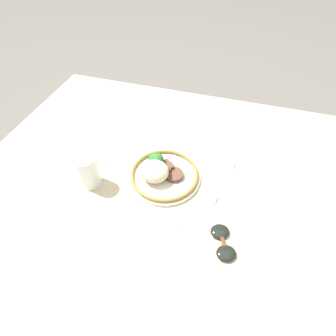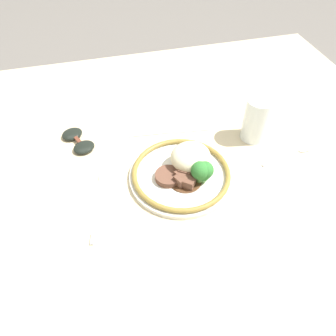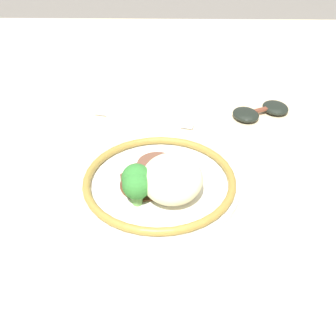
{
  "view_description": "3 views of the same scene",
  "coord_description": "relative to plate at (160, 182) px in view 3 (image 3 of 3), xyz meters",
  "views": [
    {
      "loc": [
        -0.13,
        0.5,
        0.71
      ],
      "look_at": [
        0.03,
        -0.04,
        0.08
      ],
      "focal_mm": 28.0,
      "sensor_mm": 36.0,
      "label": 1
    },
    {
      "loc": [
        -0.11,
        -0.52,
        0.61
      ],
      "look_at": [
        0.02,
        -0.02,
        0.06
      ],
      "focal_mm": 35.0,
      "sensor_mm": 36.0,
      "label": 2
    },
    {
      "loc": [
        0.59,
        -0.02,
        0.48
      ],
      "look_at": [
        0.04,
        -0.03,
        0.08
      ],
      "focal_mm": 50.0,
      "sensor_mm": 36.0,
      "label": 3
    }
  ],
  "objects": [
    {
      "name": "napkin",
      "position": [
        -0.22,
        -0.03,
        -0.02
      ],
      "size": [
        0.18,
        0.16,
        0.0
      ],
      "color": "white",
      "rests_on": "dining_table"
    },
    {
      "name": "dining_table",
      "position": [
        -0.05,
        0.04,
        -0.04
      ],
      "size": [
        1.4,
        1.14,
        0.04
      ],
      "color": "beige",
      "rests_on": "ground"
    },
    {
      "name": "fork",
      "position": [
        -0.2,
        -0.02,
        -0.02
      ],
      "size": [
        0.06,
        0.19,
        0.0
      ],
      "rotation": [
        0.0,
        0.0,
        1.33
      ],
      "color": "#ADADB2",
      "rests_on": "napkin"
    },
    {
      "name": "sunglasses",
      "position": [
        -0.23,
        0.18,
        -0.01
      ],
      "size": [
        0.09,
        0.12,
        0.02
      ],
      "rotation": [
        0.0,
        0.0,
        0.42
      ],
      "color": "black",
      "rests_on": "dining_table"
    },
    {
      "name": "plate",
      "position": [
        0.0,
        0.0,
        0.0
      ],
      "size": [
        0.24,
        0.24,
        0.07
      ],
      "color": "silver",
      "rests_on": "dining_table"
    },
    {
      "name": "ground_plane",
      "position": [
        -0.05,
        0.04,
        -0.06
      ],
      "size": [
        8.0,
        8.0,
        0.0
      ],
      "primitive_type": "plane",
      "color": "#5B5651"
    },
    {
      "name": "juice_glass",
      "position": [
        0.21,
        0.09,
        0.03
      ],
      "size": [
        0.07,
        0.07,
        0.12
      ],
      "color": "#F4AD19",
      "rests_on": "dining_table"
    },
    {
      "name": "knife",
      "position": [
        0.01,
        0.16,
        -0.02
      ],
      "size": [
        0.21,
        0.03,
        0.0
      ],
      "rotation": [
        0.0,
        0.0,
        -0.11
      ],
      "color": "#ADADB2",
      "rests_on": "dining_table"
    }
  ]
}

